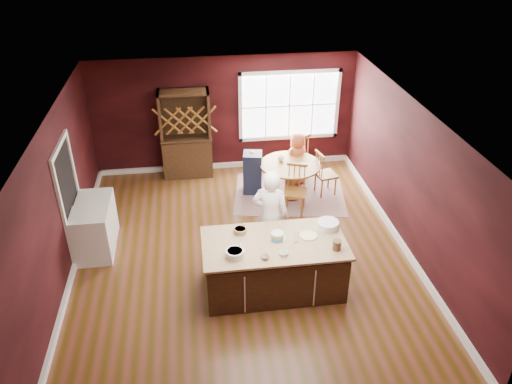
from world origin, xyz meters
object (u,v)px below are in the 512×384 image
Objects in this scene: baker at (270,217)px; layer_cake at (277,236)px; chair_north at (296,155)px; washer at (93,236)px; high_chair at (253,172)px; chair_east at (326,173)px; seated_woman at (297,158)px; hutch at (186,134)px; dining_table at (290,173)px; kitchen_island at (274,266)px; toddler at (253,156)px; dryer at (98,217)px; chair_south at (295,190)px.

layer_cake is (-0.00, -0.68, 0.08)m from baker.
chair_north reaches higher than washer.
washer is at bearing -137.45° from high_chair.
chair_north reaches higher than chair_east.
seated_woman is 0.60× the size of hutch.
baker is at bearing -109.89° from dining_table.
toddler reaches higher than kitchen_island.
washer is 0.64m from dryer.
chair_south is 3.87m from dryer.
chair_north is (0.31, 0.82, 0.01)m from dining_table.
chair_east is 3.94× the size of toddler.
kitchen_island is 3.29m from washer.
baker is at bearing -90.98° from toddler.
toddler is 0.13× the size of hutch.
hutch reaches higher than chair_north.
kitchen_island is 3.33m from chair_east.
toddler is at bearing 24.44° from dryer.
chair_south is at bearing -57.07° from toddler.
hutch reaches higher than chair_east.
baker reaches higher than toddler.
washer is (-3.12, -1.95, -0.03)m from high_chair.
chair_north is at bearing 72.89° from kitchen_island.
hutch reaches higher than seated_woman.
hutch reaches higher than dining_table.
layer_cake is 0.27× the size of chair_south.
high_chair is (-1.56, 0.29, -0.02)m from chair_east.
chair_north reaches higher than dining_table.
dining_table is at bearing 15.51° from dryer.
toddler is at bearing 33.33° from washer.
layer_cake is 0.28× the size of chair_east.
baker is 1.94× the size of washer.
high_chair reaches higher than washer.
high_chair is (-0.74, 0.97, -0.04)m from chair_south.
dryer is (-3.05, 1.88, 0.01)m from kitchen_island.
toddler is 1.68m from hutch.
hutch reaches higher than chair_south.
chair_north is 2.56m from hutch.
dryer is (-4.21, -1.90, -0.10)m from chair_north.
seated_woman is (0.30, 1.26, 0.08)m from chair_south.
toddler is at bearing 141.88° from chair_south.
layer_cake reaches higher than chair_east.
baker is 1.64× the size of chair_north.
high_chair is at bearing 88.69° from kitchen_island.
layer_cake is 3.57m from seated_woman.
chair_east reaches higher than kitchen_island.
chair_east reaches higher than dryer.
chair_south reaches higher than chair_east.
seated_woman is (1.05, 2.71, -0.29)m from baker.
dining_table is 1.06× the size of seated_woman.
washer is 1.02× the size of dryer.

